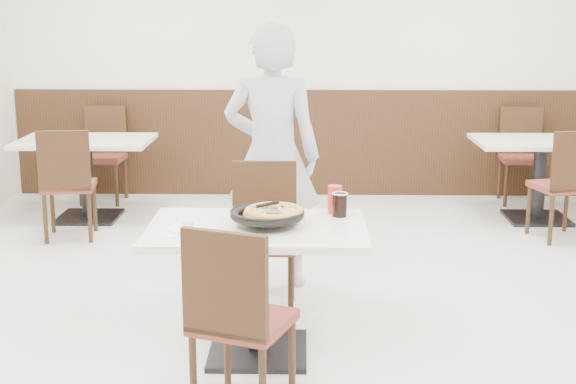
{
  "coord_description": "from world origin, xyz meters",
  "views": [
    {
      "loc": [
        0.03,
        -4.74,
        1.92
      ],
      "look_at": [
        -0.06,
        -0.3,
        0.9
      ],
      "focal_mm": 50.0,
      "sensor_mm": 36.0,
      "label": 1
    }
  ],
  "objects_px": {
    "pizza_pan": "(267,218)",
    "side_plate": "(185,229)",
    "pizza": "(274,214)",
    "cola_glass": "(340,205)",
    "bg_table_left": "(87,179)",
    "red_cup": "(335,199)",
    "bg_chair_left_near": "(69,183)",
    "chair_near": "(243,317)",
    "chair_far": "(263,240)",
    "bg_chair_right_far": "(523,156)",
    "main_table": "(258,291)",
    "diner_person": "(272,156)",
    "bg_chair_right_near": "(561,184)",
    "bg_chair_left_far": "(102,156)",
    "bg_table_right": "(539,180)"
  },
  "relations": [
    {
      "from": "chair_far",
      "to": "bg_chair_right_near",
      "type": "bearing_deg",
      "value": -144.47
    },
    {
      "from": "side_plate",
      "to": "bg_table_left",
      "type": "relative_size",
      "value": 0.16
    },
    {
      "from": "cola_glass",
      "to": "diner_person",
      "type": "relative_size",
      "value": 0.07
    },
    {
      "from": "pizza",
      "to": "bg_table_left",
      "type": "height_order",
      "value": "pizza"
    },
    {
      "from": "bg_chair_right_near",
      "to": "bg_chair_left_near",
      "type": "bearing_deg",
      "value": 166.38
    },
    {
      "from": "bg_chair_right_near",
      "to": "chair_far",
      "type": "bearing_deg",
      "value": -159.08
    },
    {
      "from": "bg_table_left",
      "to": "bg_chair_right_far",
      "type": "bearing_deg",
      "value": 9.5
    },
    {
      "from": "main_table",
      "to": "diner_person",
      "type": "relative_size",
      "value": 0.65
    },
    {
      "from": "chair_near",
      "to": "diner_person",
      "type": "xyz_separation_m",
      "value": [
        0.07,
        1.85,
        0.44
      ]
    },
    {
      "from": "main_table",
      "to": "cola_glass",
      "type": "relative_size",
      "value": 9.23
    },
    {
      "from": "red_cup",
      "to": "bg_chair_right_near",
      "type": "height_order",
      "value": "bg_chair_right_near"
    },
    {
      "from": "chair_near",
      "to": "side_plate",
      "type": "bearing_deg",
      "value": 143.84
    },
    {
      "from": "pizza_pan",
      "to": "red_cup",
      "type": "xyz_separation_m",
      "value": [
        0.38,
        0.3,
        0.04
      ]
    },
    {
      "from": "main_table",
      "to": "bg_chair_right_near",
      "type": "relative_size",
      "value": 1.26
    },
    {
      "from": "pizza_pan",
      "to": "pizza",
      "type": "xyz_separation_m",
      "value": [
        0.04,
        0.02,
        0.02
      ]
    },
    {
      "from": "bg_chair_left_far",
      "to": "red_cup",
      "type": "bearing_deg",
      "value": 125.63
    },
    {
      "from": "chair_far",
      "to": "pizza_pan",
      "type": "relative_size",
      "value": 2.77
    },
    {
      "from": "red_cup",
      "to": "bg_chair_left_near",
      "type": "xyz_separation_m",
      "value": [
        -2.16,
        2.02,
        -0.35
      ]
    },
    {
      "from": "main_table",
      "to": "pizza_pan",
      "type": "bearing_deg",
      "value": 3.91
    },
    {
      "from": "bg_table_left",
      "to": "bg_table_right",
      "type": "xyz_separation_m",
      "value": [
        4.16,
        0.04,
        0.0
      ]
    },
    {
      "from": "diner_person",
      "to": "bg_chair_left_far",
      "type": "xyz_separation_m",
      "value": [
        -1.8,
        2.41,
        -0.44
      ]
    },
    {
      "from": "pizza_pan",
      "to": "bg_table_left",
      "type": "bearing_deg",
      "value": 121.37
    },
    {
      "from": "chair_far",
      "to": "pizza_pan",
      "type": "distance_m",
      "value": 0.74
    },
    {
      "from": "main_table",
      "to": "bg_chair_right_near",
      "type": "bearing_deg",
      "value": 44.51
    },
    {
      "from": "bg_chair_left_far",
      "to": "bg_chair_right_far",
      "type": "bearing_deg",
      "value": -177.43
    },
    {
      "from": "cola_glass",
      "to": "bg_table_right",
      "type": "xyz_separation_m",
      "value": [
        1.96,
        2.78,
        -0.44
      ]
    },
    {
      "from": "bg_chair_right_near",
      "to": "bg_chair_left_far",
      "type": "bearing_deg",
      "value": 149.24
    },
    {
      "from": "chair_near",
      "to": "diner_person",
      "type": "distance_m",
      "value": 1.9
    },
    {
      "from": "pizza",
      "to": "side_plate",
      "type": "bearing_deg",
      "value": -166.26
    },
    {
      "from": "bg_chair_left_near",
      "to": "side_plate",
      "type": "bearing_deg",
      "value": -69.05
    },
    {
      "from": "cola_glass",
      "to": "bg_table_left",
      "type": "height_order",
      "value": "cola_glass"
    },
    {
      "from": "pizza",
      "to": "red_cup",
      "type": "distance_m",
      "value": 0.45
    },
    {
      "from": "chair_near",
      "to": "pizza",
      "type": "xyz_separation_m",
      "value": [
        0.13,
        0.67,
        0.34
      ]
    },
    {
      "from": "chair_far",
      "to": "bg_chair_right_far",
      "type": "height_order",
      "value": "same"
    },
    {
      "from": "pizza_pan",
      "to": "bg_chair_right_near",
      "type": "bearing_deg",
      "value": 45.13
    },
    {
      "from": "diner_person",
      "to": "bg_chair_right_far",
      "type": "xyz_separation_m",
      "value": [
        2.4,
        2.45,
        -0.44
      ]
    },
    {
      "from": "bg_chair_left_far",
      "to": "bg_chair_right_near",
      "type": "bearing_deg",
      "value": 165.59
    },
    {
      "from": "bg_table_left",
      "to": "bg_table_right",
      "type": "distance_m",
      "value": 4.16
    },
    {
      "from": "main_table",
      "to": "bg_chair_left_far",
      "type": "height_order",
      "value": "bg_chair_left_far"
    },
    {
      "from": "bg_table_right",
      "to": "chair_far",
      "type": "bearing_deg",
      "value": -136.14
    },
    {
      "from": "pizza_pan",
      "to": "side_plate",
      "type": "xyz_separation_m",
      "value": [
        -0.44,
        -0.1,
        -0.03
      ]
    },
    {
      "from": "chair_near",
      "to": "cola_glass",
      "type": "height_order",
      "value": "chair_near"
    },
    {
      "from": "cola_glass",
      "to": "bg_chair_left_near",
      "type": "relative_size",
      "value": 0.14
    },
    {
      "from": "cola_glass",
      "to": "red_cup",
      "type": "relative_size",
      "value": 0.81
    },
    {
      "from": "bg_chair_right_near",
      "to": "pizza_pan",
      "type": "bearing_deg",
      "value": -149.22
    },
    {
      "from": "bg_chair_left_far",
      "to": "pizza_pan",
      "type": "bearing_deg",
      "value": 118.72
    },
    {
      "from": "main_table",
      "to": "chair_far",
      "type": "height_order",
      "value": "chair_far"
    },
    {
      "from": "cola_glass",
      "to": "diner_person",
      "type": "bearing_deg",
      "value": 113.3
    },
    {
      "from": "pizza",
      "to": "red_cup",
      "type": "xyz_separation_m",
      "value": [
        0.34,
        0.29,
        0.02
      ]
    },
    {
      "from": "main_table",
      "to": "red_cup",
      "type": "distance_m",
      "value": 0.7
    }
  ]
}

